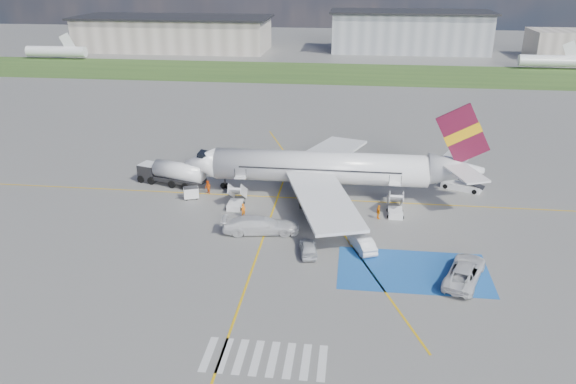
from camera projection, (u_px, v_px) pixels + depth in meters
The scene contains 22 objects.
ground at pixel (310, 245), 57.17m from camera, with size 400.00×400.00×0.00m, color #60605E.
grass_strip at pixel (341, 73), 144.35m from camera, with size 400.00×30.00×0.01m, color #2D4C1E.
taxiway_line_main at pixel (318, 199), 68.18m from camera, with size 120.00×0.20×0.01m, color gold.
taxiway_line_cross at pixel (243, 295), 48.55m from camera, with size 0.20×60.00×0.01m, color gold.
taxiway_line_diag at pixel (318, 199), 68.18m from camera, with size 0.20×60.00×0.01m, color gold.
staging_box at pixel (413, 271), 52.39m from camera, with size 14.00×8.00×0.01m, color #1B55A5.
crosswalk at pixel (265, 358), 40.85m from camera, with size 9.00×4.00×0.01m.
terminal_west at pixel (174, 34), 180.67m from camera, with size 60.00×22.00×10.00m, color gray.
terminal_centre at pixel (410, 32), 176.54m from camera, with size 48.00×18.00×12.00m, color gray.
airliner at pixel (332, 168), 68.55m from camera, with size 36.81×32.95×11.92m.
airstairs_fwd at pixel (236, 201), 65.97m from camera, with size 1.90×5.20×3.60m.
airstairs_aft at pixel (395, 209), 63.92m from camera, with size 1.90×5.20×3.60m.
fuel_tanker at pixel (172, 175), 72.23m from camera, with size 9.41×4.83×3.11m.
gpu_cart at pixel (191, 193), 68.13m from camera, with size 2.04×1.66×1.48m.
belt_loader at pixel (462, 187), 70.95m from camera, with size 5.35×3.52×1.56m.
car_silver_a at pixel (308, 247), 55.21m from camera, with size 1.64×4.07×1.39m, color #B2B4B9.
car_silver_b at pixel (362, 243), 55.99m from camera, with size 1.56×4.47×1.47m, color silver.
van_white_a at pixel (465, 269), 50.59m from camera, with size 2.68×5.82×2.18m, color silver.
van_white_b at pixel (260, 223), 59.32m from camera, with size 2.48×6.09×2.39m, color silver.
crew_fwd at pixel (243, 210), 63.18m from camera, with size 0.59×0.39×1.61m, color orange.
crew_nose at pixel (208, 187), 69.47m from camera, with size 0.83×0.65×1.71m, color #F1580C.
crew_aft at pixel (378, 212), 62.67m from camera, with size 0.98×0.41×1.67m, color orange.
Camera 1 is at (3.86, -50.68, 26.81)m, focal length 35.00 mm.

